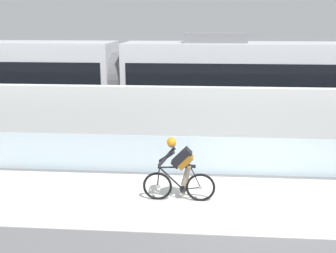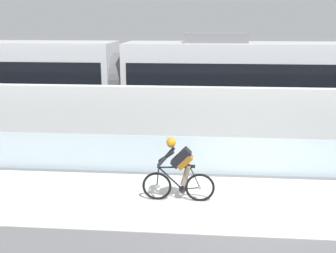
{
  "view_description": "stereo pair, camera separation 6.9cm",
  "coord_description": "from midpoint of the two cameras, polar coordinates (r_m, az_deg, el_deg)",
  "views": [
    {
      "loc": [
        -1.27,
        -9.06,
        4.29
      ],
      "look_at": [
        -2.16,
        2.35,
        1.25
      ],
      "focal_mm": 42.92,
      "sensor_mm": 36.0,
      "label": 1
    },
    {
      "loc": [
        -1.2,
        -9.05,
        4.29
      ],
      "look_at": [
        -2.16,
        2.35,
        1.25
      ],
      "focal_mm": 42.92,
      "sensor_mm": 36.0,
      "label": 2
    }
  ],
  "objects": [
    {
      "name": "ground_plane",
      "position": [
        10.09,
        11.56,
        -10.59
      ],
      "size": [
        200.0,
        200.0,
        0.0
      ],
      "primitive_type": "plane",
      "color": "slate"
    },
    {
      "name": "tram_rail_far",
      "position": [
        17.21,
        8.76,
        0.28
      ],
      "size": [
        32.0,
        0.08,
        0.01
      ],
      "primitive_type": "cube",
      "color": "#595654",
      "rests_on": "ground"
    },
    {
      "name": "tram",
      "position": [
        16.4,
        -6.67,
        6.37
      ],
      "size": [
        22.56,
        2.54,
        3.81
      ],
      "color": "silver",
      "rests_on": "ground"
    },
    {
      "name": "tram_rail_near",
      "position": [
        15.83,
        9.09,
        -1.03
      ],
      "size": [
        32.0,
        0.08,
        0.01
      ],
      "primitive_type": "cube",
      "color": "#595654",
      "rests_on": "ground"
    },
    {
      "name": "concrete_barrier_wall",
      "position": [
        13.15,
        10.04,
        0.67
      ],
      "size": [
        32.0,
        0.36,
        2.23
      ],
      "primitive_type": "cube",
      "color": "silver",
      "rests_on": "ground"
    },
    {
      "name": "cyclist_on_bike",
      "position": [
        9.72,
        1.74,
        -6.28
      ],
      "size": [
        1.77,
        0.58,
        1.61
      ],
      "color": "black",
      "rests_on": "ground"
    },
    {
      "name": "glass_parapet",
      "position": [
        11.59,
        10.68,
        -4.21
      ],
      "size": [
        32.0,
        0.05,
        1.1
      ],
      "primitive_type": "cube",
      "color": "silver",
      "rests_on": "ground"
    },
    {
      "name": "bike_path_deck",
      "position": [
        10.09,
        11.56,
        -10.56
      ],
      "size": [
        32.0,
        3.2,
        0.01
      ],
      "primitive_type": "cube",
      "color": "silver",
      "rests_on": "ground"
    }
  ]
}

